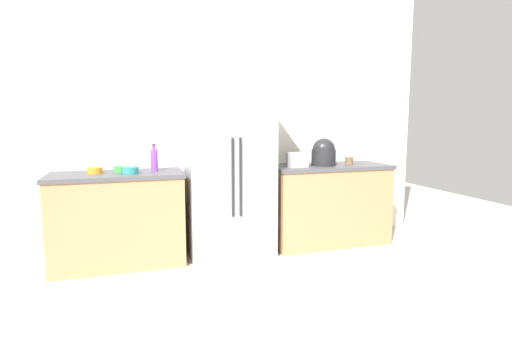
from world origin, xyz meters
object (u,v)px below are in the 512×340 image
refrigerator (229,173)px  bowl_b (131,170)px  toaster (297,160)px  cup_b (349,161)px  bowl_a (121,169)px  cup_c (331,160)px  bowl_c (95,171)px  rice_cooker (324,153)px  cup_a (295,160)px  bottle_a (154,160)px

refrigerator → bowl_b: size_ratio=11.59×
toaster → cup_b: bearing=5.3°
cup_b → bowl_a: bearing=178.3°
bowl_b → bowl_a: bearing=118.8°
cup_c → bowl_c: size_ratio=0.52×
toaster → rice_cooker: 0.36m
cup_a → toaster: bearing=-109.5°
refrigerator → rice_cooker: refrigerator is taller
refrigerator → cup_a: 0.87m
bowl_a → bowl_b: bowl_b is taller
refrigerator → cup_b: size_ratio=18.48×
cup_a → cup_c: cup_a is taller
cup_a → bowl_a: 1.94m
rice_cooker → bowl_a: (-2.20, 0.10, -0.11)m
rice_cooker → bottle_a: (-1.88, 0.07, -0.03)m
bottle_a → bowl_b: (-0.23, -0.14, -0.08)m
toaster → cup_c: (0.55, 0.25, -0.04)m
bowl_c → toaster: bearing=-2.8°
cup_c → bottle_a: bearing=-176.4°
bottle_a → bowl_c: size_ratio=1.93×
refrigerator → bowl_a: bearing=176.3°
toaster → bowl_c: bearing=177.2°
rice_cooker → bowl_c: 2.45m
rice_cooker → bowl_a: rice_cooker is taller
rice_cooker → cup_a: (-0.26, 0.20, -0.09)m
toaster → cup_a: toaster is taller
cup_c → bowl_b: bearing=-173.4°
bottle_a → cup_c: bearing=3.6°
refrigerator → bowl_c: bearing=178.6°
toaster → bottle_a: bottle_a is taller
bowl_b → bowl_c: (-0.33, 0.13, -0.00)m
rice_cooker → cup_b: (0.34, 0.02, -0.10)m
bottle_a → bowl_b: 0.28m
cup_c → cup_b: bearing=-51.9°
toaster → cup_a: 0.26m
cup_c → bowl_c: cup_c is taller
bottle_a → cup_a: (1.61, 0.13, -0.06)m
toaster → bottle_a: size_ratio=0.76×
rice_cooker → toaster: bearing=-172.7°
cup_a → cup_c: bearing=0.7°
cup_c → bowl_a: 2.41m
cup_a → bowl_c: cup_a is taller
rice_cooker → cup_a: bearing=143.3°
refrigerator → toaster: bearing=-5.4°
refrigerator → toaster: size_ratio=8.40×
toaster → bowl_a: size_ratio=1.45×
refrigerator → bowl_b: refrigerator is taller
cup_a → bowl_c: (-2.18, -0.14, -0.03)m
cup_c → bowl_a: size_ratio=0.52×
bottle_a → bowl_c: bottle_a is taller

